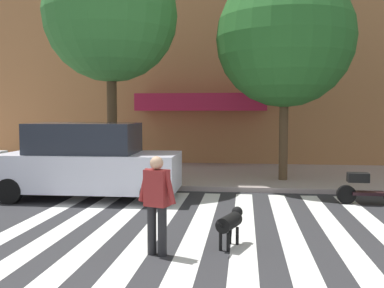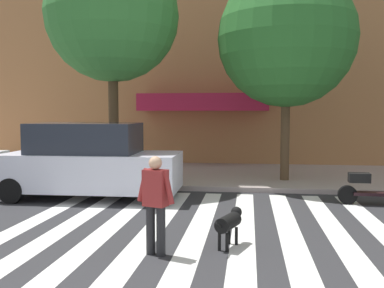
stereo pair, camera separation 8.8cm
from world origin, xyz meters
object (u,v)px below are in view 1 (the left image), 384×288
Objects in this scene: pedestrian_dog_walker at (157,200)px; street_tree_nearest at (111,15)px; street_tree_middle at (285,38)px; dog_on_leash at (230,222)px; parked_car_behind_first at (90,162)px; parked_scooter at (370,186)px.

street_tree_nearest is at bearing 112.55° from pedestrian_dog_walker.
street_tree_nearest is 5.59m from street_tree_middle.
street_tree_middle is at bearing 77.93° from dog_on_leash.
pedestrian_dog_walker is at bearing -67.45° from street_tree_nearest.
dog_on_leash is (4.02, -6.24, -4.97)m from street_tree_nearest.
street_tree_nearest is (-0.07, 2.32, 4.42)m from parked_car_behind_first.
dog_on_leash is at bearing 26.22° from pedestrian_dog_walker.
pedestrian_dog_walker is at bearing -153.78° from dog_on_leash.
parked_car_behind_first is at bearing -151.01° from street_tree_middle.
street_tree_nearest is at bearing -172.79° from street_tree_middle.
street_tree_middle is 6.82× the size of dog_on_leash.
parked_car_behind_first is 4.78× the size of dog_on_leash.
pedestrian_dog_walker is at bearing -109.54° from street_tree_middle.
parked_scooter is (7.37, 0.04, -0.52)m from parked_car_behind_first.
parked_car_behind_first is at bearing 121.55° from pedestrian_dog_walker.
parked_car_behind_first is 0.64× the size of street_tree_nearest.
parked_scooter is 1.65× the size of dog_on_leash.
street_tree_nearest is at bearing 122.78° from dog_on_leash.
parked_car_behind_first is 2.89× the size of pedestrian_dog_walker.
street_tree_middle reaches higher than dog_on_leash.
street_tree_nearest reaches higher than street_tree_middle.
street_tree_nearest is 1.10× the size of street_tree_middle.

